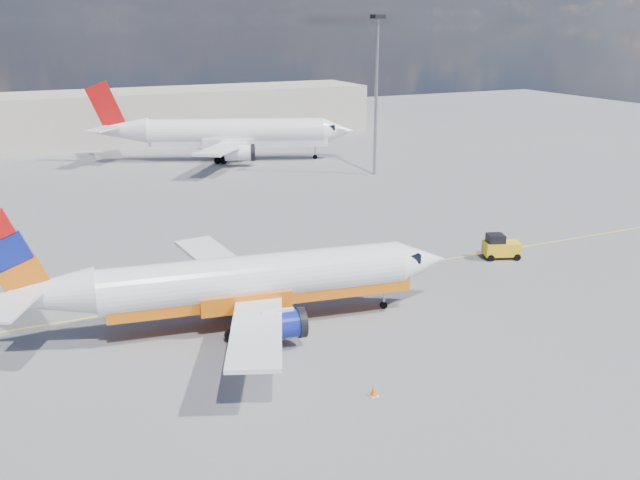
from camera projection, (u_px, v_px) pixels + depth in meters
name	position (u px, v px, depth m)	size (l,w,h in m)	color
ground	(332.00, 294.00, 51.26)	(240.00, 240.00, 0.00)	slate
taxi_line	(314.00, 281.00, 53.85)	(70.00, 0.15, 0.01)	yellow
terminal_main	(159.00, 115.00, 116.99)	(70.00, 14.00, 8.00)	#B7B19E
main_jet	(241.00, 282.00, 45.08)	(29.59, 23.13, 8.95)	white
second_jet	(228.00, 134.00, 99.24)	(36.45, 27.58, 11.13)	white
gse_tug	(500.00, 247.00, 58.76)	(3.25, 2.62, 2.06)	black
traffic_cone	(374.00, 391.00, 37.28)	(0.44, 0.44, 0.62)	white
floodlight_mast	(376.00, 81.00, 87.76)	(1.43, 1.43, 19.52)	gray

